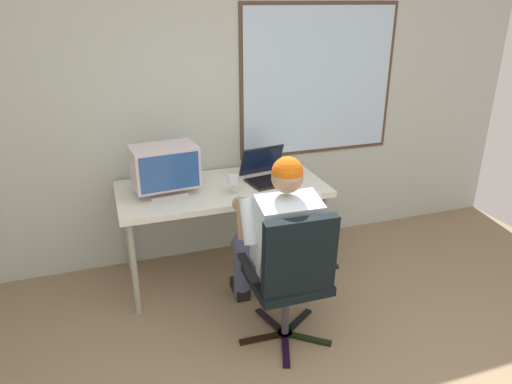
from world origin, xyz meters
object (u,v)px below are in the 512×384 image
object	(u,v)px
desk	(222,193)
laptop	(267,171)
crt_monitor	(165,167)
wine_glass	(233,181)
office_chair	(292,272)
person_seated	(278,238)

from	to	relation	value
desk	laptop	bearing A→B (deg)	4.76
desk	crt_monitor	world-z (taller)	crt_monitor
laptop	wine_glass	distance (m)	0.39
crt_monitor	laptop	world-z (taller)	crt_monitor
office_chair	crt_monitor	xyz separation A→B (m)	(-0.59, 0.97, 0.42)
crt_monitor	laptop	xyz separation A→B (m)	(0.79, 0.04, -0.14)
office_chair	wine_glass	distance (m)	0.87
desk	laptop	world-z (taller)	laptop
office_chair	crt_monitor	size ratio (longest dim) A/B	1.99
office_chair	laptop	xyz separation A→B (m)	(0.20, 1.01, 0.28)
person_seated	crt_monitor	world-z (taller)	person_seated
person_seated	crt_monitor	distance (m)	0.98
person_seated	wine_glass	xyz separation A→B (m)	(-0.14, 0.54, 0.22)
desk	office_chair	size ratio (longest dim) A/B	1.63
office_chair	laptop	world-z (taller)	laptop
wine_glass	desk	bearing A→B (deg)	103.83
laptop	crt_monitor	bearing A→B (deg)	-177.36
desk	wine_glass	distance (m)	0.24
office_chair	wine_glass	xyz separation A→B (m)	(-0.13, 0.80, 0.32)
person_seated	crt_monitor	bearing A→B (deg)	130.31
person_seated	laptop	distance (m)	0.79
crt_monitor	laptop	size ratio (longest dim) A/B	1.18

